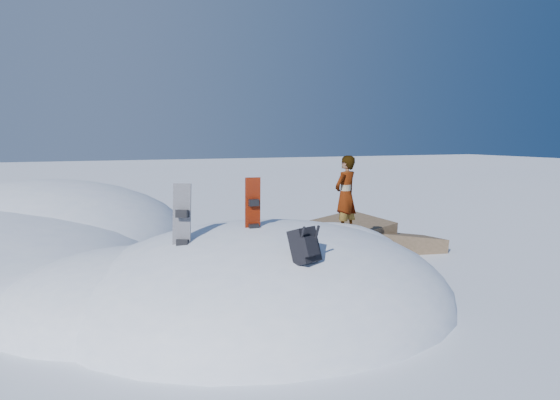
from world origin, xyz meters
name	(u,v)px	position (x,y,z in m)	size (l,w,h in m)	color
ground	(263,307)	(0.00, 0.00, 0.00)	(120.00, 120.00, 0.00)	white
snow_mound	(249,304)	(-0.17, 0.24, 0.00)	(8.00, 6.00, 3.00)	white
rock_outcrop	(355,254)	(3.72, 3.01, 0.01)	(4.68, 4.41, 1.68)	brown
snowboard_red	(253,218)	(-0.29, -0.29, 1.64)	(0.26, 0.16, 1.38)	#B72809
snowboard_dark	(182,232)	(-1.51, -0.39, 1.51)	(0.34, 0.32, 1.53)	black
backpack	(305,246)	(-0.05, -1.77, 1.43)	(0.48, 0.54, 0.60)	black
gear_pile	(127,338)	(-2.46, -0.86, 0.11)	(0.86, 0.72, 0.23)	black
person	(346,195)	(2.19, 0.92, 1.80)	(0.59, 0.38, 1.61)	slate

